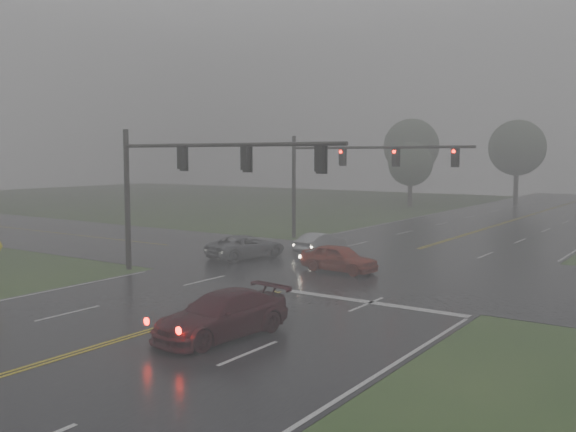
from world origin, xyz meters
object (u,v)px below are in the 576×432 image
Objects in this scene: sedan_silver at (320,253)px; signal_gantry_near at (184,173)px; sedan_red at (339,272)px; signal_gantry_far at (344,167)px; sedan_maroon at (222,337)px; car_grey at (246,258)px.

signal_gantry_near is (-1.44, -10.84, 5.35)m from sedan_silver.
sedan_silver is (-4.30, 5.12, 0.00)m from sedan_red.
signal_gantry_far is at bearing 89.75° from signal_gantry_near.
sedan_maroon is 16.83m from car_grey.
signal_gantry_far is (-8.49, 23.48, 5.38)m from sedan_maroon.
sedan_maroon is 1.04× the size of car_grey.
sedan_silver is (-7.11, 18.08, 0.00)m from sedan_maroon.
car_grey is 0.37× the size of signal_gantry_near.
sedan_maroon is at bearing 117.21° from sedan_silver.
signal_gantry_far reaches higher than signal_gantry_near.
signal_gantry_near is (1.15, -6.51, 5.35)m from car_grey.
signal_gantry_near reaches higher than sedan_silver.
sedan_red is (-2.81, 12.96, 0.00)m from sedan_maroon.
sedan_silver is at bearing -75.73° from signal_gantry_far.
signal_gantry_near is at bearing 139.12° from sedan_red.
sedan_silver is 7.75m from signal_gantry_far.
sedan_silver is 0.77× the size of car_grey.
car_grey is at bearing 133.11° from sedan_maroon.
car_grey is at bearing -97.17° from signal_gantry_far.
signal_gantry_near reaches higher than car_grey.
sedan_silver is 0.28× the size of signal_gantry_near.
sedan_red is 0.31× the size of signal_gantry_far.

